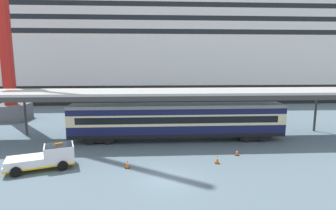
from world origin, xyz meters
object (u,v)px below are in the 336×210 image
object	(u,v)px
cruise_ship	(166,47)
train_carriage	(177,120)
service_truck	(47,157)
traffic_cone_far	(237,152)
traffic_cone_mid	(217,159)
dockside_crane	(5,9)
traffic_cone_near	(127,164)

from	to	relation	value
cruise_ship	train_carriage	distance (m)	42.37
service_truck	traffic_cone_far	distance (m)	16.70
traffic_cone_mid	dockside_crane	world-z (taller)	dockside_crane
cruise_ship	service_truck	bearing A→B (deg)	-104.11
traffic_cone_mid	traffic_cone_far	bearing A→B (deg)	39.45
service_truck	traffic_cone_far	world-z (taller)	service_truck
cruise_ship	train_carriage	size ratio (longest dim) A/B	6.38
cruise_ship	dockside_crane	size ratio (longest dim) A/B	2.75
dockside_crane	cruise_ship	bearing A→B (deg)	50.41
traffic_cone_near	dockside_crane	size ratio (longest dim) A/B	0.01
train_carriage	traffic_cone_mid	world-z (taller)	train_carriage
service_truck	traffic_cone_near	size ratio (longest dim) A/B	8.08
cruise_ship	train_carriage	bearing A→B (deg)	-91.09
train_carriage	dockside_crane	size ratio (longest dim) A/B	0.43
cruise_ship	dockside_crane	world-z (taller)	dockside_crane
dockside_crane	train_carriage	bearing A→B (deg)	-26.94
dockside_crane	service_truck	bearing A→B (deg)	-57.93
cruise_ship	traffic_cone_far	xyz separation A→B (m)	(4.38, -46.32, -12.06)
train_carriage	dockside_crane	world-z (taller)	dockside_crane
traffic_cone_mid	cruise_ship	bearing A→B (deg)	92.42
dockside_crane	traffic_cone_mid	bearing A→B (deg)	-35.89
train_carriage	traffic_cone_near	distance (m)	9.26
cruise_ship	traffic_cone_far	distance (m)	48.06
traffic_cone_near	dockside_crane	world-z (taller)	dockside_crane
cruise_ship	dockside_crane	distance (m)	38.13
traffic_cone_mid	dockside_crane	xyz separation A→B (m)	(-26.24, 18.98, 15.60)
train_carriage	traffic_cone_mid	size ratio (longest dim) A/B	29.93
cruise_ship	traffic_cone_far	bearing A→B (deg)	-84.60
train_carriage	traffic_cone_far	size ratio (longest dim) A/B	36.72
cruise_ship	traffic_cone_far	size ratio (longest dim) A/B	234.25
dockside_crane	traffic_cone_near	bearing A→B (deg)	-46.44
train_carriage	service_truck	bearing A→B (deg)	-147.37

